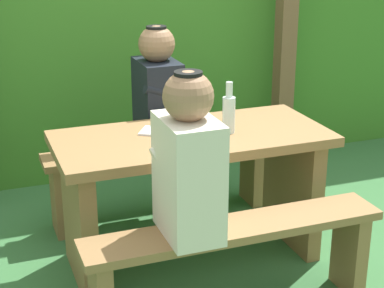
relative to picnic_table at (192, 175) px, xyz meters
name	(u,v)px	position (x,y,z in m)	size (l,w,h in m)	color
ground_plane	(192,258)	(0.00, 0.00, -0.49)	(12.00, 12.00, 0.00)	#386C3B
hedge_backdrop	(110,16)	(0.00, 1.72, 0.59)	(6.40, 0.83, 2.16)	#3B7925
pergola_post_right	(286,37)	(1.11, 1.09, 0.47)	(0.12, 0.12, 1.93)	brown
picnic_table	(192,175)	(0.00, 0.00, 0.00)	(1.40, 0.64, 0.72)	olive
bench_near	(235,251)	(0.00, -0.55, -0.16)	(1.40, 0.24, 0.47)	olive
bench_far	(160,166)	(0.00, 0.55, -0.16)	(1.40, 0.24, 0.47)	olive
person_white_shirt	(188,162)	(-0.22, -0.55, 0.31)	(0.25, 0.35, 0.72)	silver
person_black_coat	(158,92)	(-0.01, 0.55, 0.31)	(0.25, 0.35, 0.72)	black
drinking_glass	(165,127)	(-0.13, 0.03, 0.27)	(0.07, 0.07, 0.09)	silver
bottle_left	(229,112)	(0.18, -0.04, 0.33)	(0.07, 0.07, 0.27)	silver
bottle_right	(203,115)	(0.06, 0.00, 0.32)	(0.06, 0.06, 0.23)	silver
cell_phone	(148,131)	(-0.20, 0.11, 0.23)	(0.07, 0.14, 0.01)	silver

